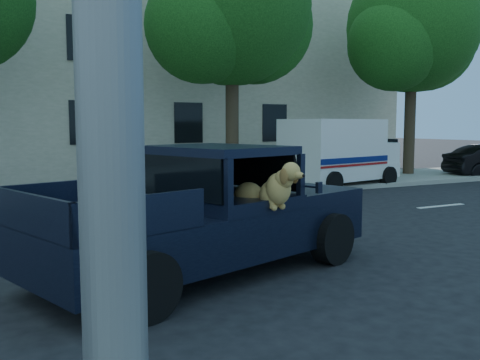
% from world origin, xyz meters
% --- Properties ---
extents(ground, '(120.00, 120.00, 0.00)m').
position_xyz_m(ground, '(0.00, 0.00, 0.00)').
color(ground, black).
rests_on(ground, ground).
extents(far_sidewalk, '(60.00, 4.00, 0.15)m').
position_xyz_m(far_sidewalk, '(0.00, 9.20, 0.07)').
color(far_sidewalk, gray).
rests_on(far_sidewalk, ground).
extents(lane_stripes, '(21.60, 0.14, 0.01)m').
position_xyz_m(lane_stripes, '(2.00, 3.40, 0.01)').
color(lane_stripes, silver).
rests_on(lane_stripes, ground).
extents(street_tree_mid, '(6.00, 5.20, 8.60)m').
position_xyz_m(street_tree_mid, '(5.03, 9.62, 5.71)').
color(street_tree_mid, '#332619').
rests_on(street_tree_mid, ground).
extents(street_tree_right, '(6.00, 5.20, 8.60)m').
position_xyz_m(street_tree_right, '(13.03, 9.62, 5.71)').
color(street_tree_right, '#332619').
rests_on(street_tree_right, ground).
extents(building_main, '(26.00, 6.00, 9.00)m').
position_xyz_m(building_main, '(3.00, 16.50, 4.50)').
color(building_main, beige).
rests_on(building_main, ground).
extents(pickup_truck, '(5.44, 3.42, 1.82)m').
position_xyz_m(pickup_truck, '(-0.09, 0.39, 0.62)').
color(pickup_truck, black).
rests_on(pickup_truck, ground).
extents(mail_truck, '(4.52, 2.91, 2.30)m').
position_xyz_m(mail_truck, '(8.18, 7.96, 1.01)').
color(mail_truck, silver).
rests_on(mail_truck, ground).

